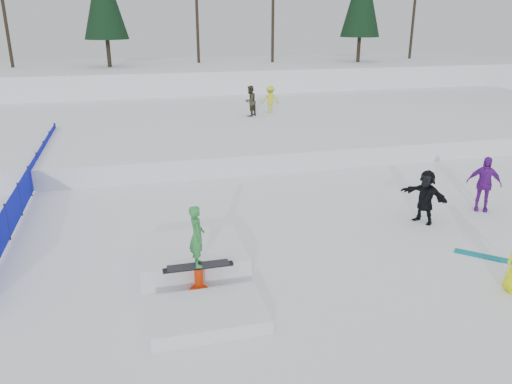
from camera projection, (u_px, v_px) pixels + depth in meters
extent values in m
plane|color=white|center=(257.00, 257.00, 13.12)|extent=(120.00, 120.00, 0.00)
cube|color=white|center=(163.00, 79.00, 40.12)|extent=(60.00, 14.00, 2.40)
cube|color=white|center=(184.00, 123.00, 27.60)|extent=(50.00, 18.00, 0.80)
cube|color=#0910AE|center=(30.00, 181.00, 17.44)|extent=(0.03, 16.00, 0.95)
cylinder|color=black|center=(7.00, 222.00, 13.97)|extent=(0.05, 0.05, 1.10)
cylinder|color=black|center=(20.00, 199.00, 15.70)|extent=(0.05, 0.05, 1.10)
cylinder|color=black|center=(30.00, 181.00, 17.44)|extent=(0.05, 0.05, 1.10)
cylinder|color=black|center=(38.00, 166.00, 19.17)|extent=(0.05, 0.05, 1.10)
cylinder|color=black|center=(45.00, 154.00, 20.91)|extent=(0.05, 0.05, 1.10)
cylinder|color=black|center=(50.00, 143.00, 22.64)|extent=(0.05, 0.05, 1.10)
cylinder|color=black|center=(55.00, 134.00, 24.38)|extent=(0.05, 0.05, 1.10)
cylinder|color=black|center=(109.00, 53.00, 37.07)|extent=(0.30, 0.30, 2.00)
cylinder|color=black|center=(197.00, 1.00, 39.30)|extent=(0.24, 0.24, 9.50)
cylinder|color=black|center=(273.00, 11.00, 40.05)|extent=(0.24, 0.24, 8.00)
cylinder|color=black|center=(359.00, 49.00, 41.33)|extent=(0.30, 0.30, 2.00)
imported|color=#312B1D|center=(250.00, 101.00, 27.20)|extent=(1.02, 1.01, 1.66)
imported|color=#C8D51D|center=(270.00, 99.00, 28.21)|extent=(1.04, 0.69, 1.51)
imported|color=#681896|center=(484.00, 184.00, 16.04)|extent=(1.12, 0.97, 1.81)
imported|color=black|center=(425.00, 197.00, 15.12)|extent=(1.14, 1.59, 1.66)
cube|color=#0A737F|center=(483.00, 256.00, 13.16)|extent=(1.20, 1.17, 0.03)
cube|color=white|center=(191.00, 256.00, 12.59)|extent=(2.60, 2.20, 0.54)
cube|color=white|center=(207.00, 314.00, 10.35)|extent=(2.40, 1.60, 0.30)
cylinder|color=#F4400D|center=(199.00, 290.00, 11.49)|extent=(0.44, 0.44, 0.06)
cylinder|color=#F4400D|center=(199.00, 280.00, 11.40)|extent=(0.20, 0.20, 0.60)
cube|color=black|center=(198.00, 267.00, 11.29)|extent=(1.60, 0.16, 0.06)
cube|color=black|center=(198.00, 265.00, 11.27)|extent=(1.40, 0.28, 0.03)
imported|color=#2B853A|center=(197.00, 236.00, 11.03)|extent=(0.34, 0.52, 1.42)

